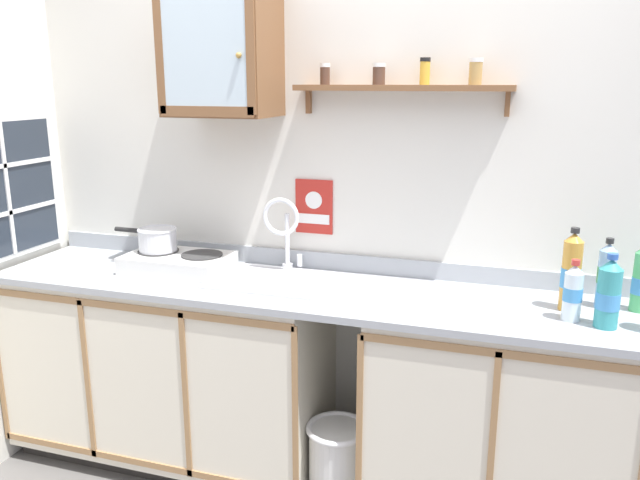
{
  "coord_description": "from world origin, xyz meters",
  "views": [
    {
      "loc": [
        0.65,
        -1.97,
        1.79
      ],
      "look_at": [
        -0.16,
        0.57,
        1.12
      ],
      "focal_mm": 35.58,
      "sensor_mm": 36.0,
      "label": 1
    }
  ],
  "objects_px": {
    "bottle_water_clear_5": "(573,293)",
    "trash_bin": "(337,465)",
    "sink": "(272,283)",
    "bottle_water_blue_2": "(606,275)",
    "bottle_detergent_teal_4": "(608,295)",
    "saucepan": "(157,239)",
    "bottle_juice_amber_0": "(571,273)",
    "wall_cabinet": "(221,51)",
    "warning_sign": "(314,207)",
    "hot_plate_stove": "(178,263)"
  },
  "relations": [
    {
      "from": "warning_sign",
      "to": "bottle_detergent_teal_4",
      "type": "bearing_deg",
      "value": -17.53
    },
    {
      "from": "wall_cabinet",
      "to": "warning_sign",
      "type": "relative_size",
      "value": 2.21
    },
    {
      "from": "bottle_water_blue_2",
      "to": "trash_bin",
      "type": "xyz_separation_m",
      "value": [
        -0.99,
        -0.26,
        -0.86
      ]
    },
    {
      "from": "sink",
      "to": "hot_plate_stove",
      "type": "distance_m",
      "value": 0.47
    },
    {
      "from": "bottle_detergent_teal_4",
      "to": "bottle_water_clear_5",
      "type": "height_order",
      "value": "bottle_detergent_teal_4"
    },
    {
      "from": "bottle_detergent_teal_4",
      "to": "trash_bin",
      "type": "distance_m",
      "value": 1.3
    },
    {
      "from": "bottle_detergent_teal_4",
      "to": "saucepan",
      "type": "bearing_deg",
      "value": 175.16
    },
    {
      "from": "bottle_detergent_teal_4",
      "to": "sink",
      "type": "bearing_deg",
      "value": 173.85
    },
    {
      "from": "wall_cabinet",
      "to": "sink",
      "type": "bearing_deg",
      "value": -18.96
    },
    {
      "from": "bottle_water_blue_2",
      "to": "hot_plate_stove",
      "type": "bearing_deg",
      "value": -177.48
    },
    {
      "from": "hot_plate_stove",
      "to": "bottle_juice_amber_0",
      "type": "bearing_deg",
      "value": 0.26
    },
    {
      "from": "bottle_water_blue_2",
      "to": "trash_bin",
      "type": "relative_size",
      "value": 0.72
    },
    {
      "from": "bottle_water_blue_2",
      "to": "sink",
      "type": "bearing_deg",
      "value": -176.76
    },
    {
      "from": "bottle_water_blue_2",
      "to": "trash_bin",
      "type": "distance_m",
      "value": 1.34
    },
    {
      "from": "hot_plate_stove",
      "to": "warning_sign",
      "type": "xyz_separation_m",
      "value": [
        0.58,
        0.24,
        0.25
      ]
    },
    {
      "from": "bottle_water_clear_5",
      "to": "bottle_detergent_teal_4",
      "type": "bearing_deg",
      "value": -17.32
    },
    {
      "from": "sink",
      "to": "bottle_water_blue_2",
      "type": "distance_m",
      "value": 1.36
    },
    {
      "from": "sink",
      "to": "bottle_water_blue_2",
      "type": "relative_size",
      "value": 1.83
    },
    {
      "from": "warning_sign",
      "to": "trash_bin",
      "type": "distance_m",
      "value": 1.13
    },
    {
      "from": "bottle_detergent_teal_4",
      "to": "trash_bin",
      "type": "xyz_separation_m",
      "value": [
        -0.98,
        -0.03,
        -0.86
      ]
    },
    {
      "from": "bottle_water_clear_5",
      "to": "warning_sign",
      "type": "bearing_deg",
      "value": 162.45
    },
    {
      "from": "bottle_water_clear_5",
      "to": "trash_bin",
      "type": "height_order",
      "value": "bottle_water_clear_5"
    },
    {
      "from": "trash_bin",
      "to": "bottle_detergent_teal_4",
      "type": "bearing_deg",
      "value": 2.04
    },
    {
      "from": "warning_sign",
      "to": "bottle_water_blue_2",
      "type": "bearing_deg",
      "value": -7.6
    },
    {
      "from": "bottle_juice_amber_0",
      "to": "trash_bin",
      "type": "bearing_deg",
      "value": -168.0
    },
    {
      "from": "bottle_water_clear_5",
      "to": "wall_cabinet",
      "type": "bearing_deg",
      "value": 172.5
    },
    {
      "from": "bottle_detergent_teal_4",
      "to": "bottle_water_clear_5",
      "type": "relative_size",
      "value": 1.18
    },
    {
      "from": "hot_plate_stove",
      "to": "bottle_detergent_teal_4",
      "type": "xyz_separation_m",
      "value": [
        1.8,
        -0.14,
        0.08
      ]
    },
    {
      "from": "hot_plate_stove",
      "to": "bottle_juice_amber_0",
      "type": "height_order",
      "value": "bottle_juice_amber_0"
    },
    {
      "from": "hot_plate_stove",
      "to": "bottle_juice_amber_0",
      "type": "xyz_separation_m",
      "value": [
        1.68,
        0.01,
        0.11
      ]
    },
    {
      "from": "sink",
      "to": "wall_cabinet",
      "type": "bearing_deg",
      "value": 161.04
    },
    {
      "from": "sink",
      "to": "warning_sign",
      "type": "distance_m",
      "value": 0.4
    },
    {
      "from": "sink",
      "to": "hot_plate_stove",
      "type": "bearing_deg",
      "value": -179.59
    },
    {
      "from": "bottle_juice_amber_0",
      "to": "wall_cabinet",
      "type": "xyz_separation_m",
      "value": [
        -1.47,
        0.08,
        0.83
      ]
    },
    {
      "from": "saucepan",
      "to": "bottle_water_blue_2",
      "type": "distance_m",
      "value": 1.93
    },
    {
      "from": "trash_bin",
      "to": "hot_plate_stove",
      "type": "bearing_deg",
      "value": 167.91
    },
    {
      "from": "bottle_detergent_teal_4",
      "to": "wall_cabinet",
      "type": "relative_size",
      "value": 0.49
    },
    {
      "from": "saucepan",
      "to": "bottle_juice_amber_0",
      "type": "xyz_separation_m",
      "value": [
        1.8,
        -0.01,
        0.01
      ]
    },
    {
      "from": "bottle_water_blue_2",
      "to": "bottle_water_clear_5",
      "type": "relative_size",
      "value": 1.2
    },
    {
      "from": "bottle_juice_amber_0",
      "to": "wall_cabinet",
      "type": "height_order",
      "value": "wall_cabinet"
    },
    {
      "from": "hot_plate_stove",
      "to": "saucepan",
      "type": "xyz_separation_m",
      "value": [
        -0.12,
        0.02,
        0.1
      ]
    },
    {
      "from": "bottle_detergent_teal_4",
      "to": "wall_cabinet",
      "type": "xyz_separation_m",
      "value": [
        -1.58,
        0.23,
        0.86
      ]
    },
    {
      "from": "sink",
      "to": "saucepan",
      "type": "bearing_deg",
      "value": 178.2
    },
    {
      "from": "bottle_water_clear_5",
      "to": "trash_bin",
      "type": "bearing_deg",
      "value": -175.36
    },
    {
      "from": "warning_sign",
      "to": "wall_cabinet",
      "type": "bearing_deg",
      "value": -156.66
    },
    {
      "from": "bottle_water_clear_5",
      "to": "trash_bin",
      "type": "xyz_separation_m",
      "value": [
        -0.87,
        -0.07,
        -0.84
      ]
    },
    {
      "from": "sink",
      "to": "saucepan",
      "type": "height_order",
      "value": "sink"
    },
    {
      "from": "saucepan",
      "to": "trash_bin",
      "type": "height_order",
      "value": "saucepan"
    },
    {
      "from": "hot_plate_stove",
      "to": "bottle_water_blue_2",
      "type": "distance_m",
      "value": 1.82
    },
    {
      "from": "hot_plate_stove",
      "to": "wall_cabinet",
      "type": "bearing_deg",
      "value": 22.2
    }
  ]
}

